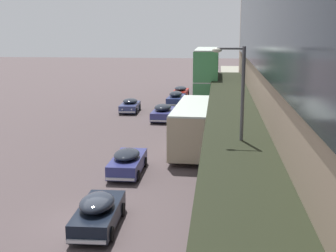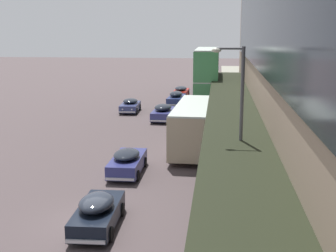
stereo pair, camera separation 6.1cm
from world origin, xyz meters
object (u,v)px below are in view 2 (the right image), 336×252
(sedan_lead_mid, at_px, (176,98))
(pedestrian_at_kerb, at_px, (254,155))
(sedan_trailing_mid, at_px, (181,92))
(street_lamp, at_px, (238,119))
(transit_bus_kerbside_front, at_px, (193,124))
(fire_hydrant, at_px, (234,133))
(transit_bus_kerbside_rear, at_px, (208,78))
(sedan_oncoming_front, at_px, (127,161))
(transit_bus_kerbside_far, at_px, (207,77))
(sedan_trailing_near, at_px, (163,112))
(sedan_far_back, at_px, (98,211))
(sedan_lead_near, at_px, (130,105))

(sedan_lead_mid, xyz_separation_m, pedestrian_at_kerb, (7.03, -25.39, 0.39))
(sedan_trailing_mid, distance_m, street_lamp, 38.53)
(sedan_lead_mid, relative_size, pedestrian_at_kerb, 2.67)
(transit_bus_kerbside_front, distance_m, fire_hydrant, 5.08)
(transit_bus_kerbside_rear, height_order, sedan_lead_mid, transit_bus_kerbside_rear)
(sedan_oncoming_front, relative_size, fire_hydrant, 6.78)
(transit_bus_kerbside_rear, bearing_deg, fire_hydrant, -84.58)
(transit_bus_kerbside_far, distance_m, pedestrian_at_kerb, 23.08)
(sedan_lead_mid, bearing_deg, pedestrian_at_kerb, -74.53)
(sedan_trailing_near, bearing_deg, sedan_lead_mid, 87.47)
(sedan_far_back, xyz_separation_m, street_lamp, (6.09, 2.29, 3.83))
(street_lamp, bearing_deg, pedestrian_at_kerb, 78.82)
(transit_bus_kerbside_front, xyz_separation_m, sedan_oncoming_front, (-3.67, -5.97, -1.17))
(sedan_oncoming_front, xyz_separation_m, street_lamp, (6.32, -5.67, 3.85))
(transit_bus_kerbside_front, distance_m, sedan_lead_near, 16.92)
(sedan_lead_near, xyz_separation_m, pedestrian_at_kerb, (11.43, -20.24, 0.47))
(transit_bus_kerbside_rear, bearing_deg, sedan_trailing_mid, -115.69)
(sedan_lead_near, bearing_deg, transit_bus_kerbside_front, -63.64)
(pedestrian_at_kerb, bearing_deg, fire_hydrant, 95.94)
(sedan_lead_near, height_order, fire_hydrant, sedan_lead_near)
(sedan_trailing_mid, xyz_separation_m, street_lamp, (5.68, -37.91, 3.87))
(transit_bus_kerbside_front, height_order, fire_hydrant, transit_bus_kerbside_front)
(sedan_trailing_near, bearing_deg, transit_bus_kerbside_far, 59.05)
(sedan_lead_near, xyz_separation_m, sedan_lead_mid, (4.41, 5.15, 0.08))
(transit_bus_kerbside_front, bearing_deg, pedestrian_at_kerb, -52.44)
(transit_bus_kerbside_rear, relative_size, sedan_oncoming_front, 2.06)
(transit_bus_kerbside_far, height_order, pedestrian_at_kerb, transit_bus_kerbside_far)
(transit_bus_kerbside_far, relative_size, sedan_far_back, 2.06)
(sedan_oncoming_front, height_order, sedan_trailing_mid, sedan_oncoming_front)
(transit_bus_kerbside_front, distance_m, sedan_oncoming_front, 7.10)
(sedan_far_back, relative_size, street_lamp, 0.59)
(sedan_oncoming_front, relative_size, sedan_trailing_near, 1.00)
(sedan_oncoming_front, height_order, sedan_lead_near, sedan_oncoming_front)
(sedan_lead_near, distance_m, sedan_lead_mid, 6.78)
(sedan_lead_near, height_order, pedestrian_at_kerb, pedestrian_at_kerb)
(transit_bus_kerbside_front, xyz_separation_m, sedan_trailing_near, (-3.50, 10.98, -1.14))
(sedan_lead_near, bearing_deg, fire_hydrant, -47.06)
(transit_bus_kerbside_front, bearing_deg, transit_bus_kerbside_far, 88.53)
(sedan_trailing_mid, bearing_deg, sedan_trailing_near, -91.75)
(transit_bus_kerbside_front, distance_m, sedan_lead_mid, 20.53)
(street_lamp, distance_m, fire_hydrant, 16.01)
(street_lamp, bearing_deg, transit_bus_kerbside_front, 102.84)
(sedan_trailing_near, relative_size, fire_hydrant, 6.79)
(sedan_trailing_near, distance_m, pedestrian_at_kerb, 17.75)
(transit_bus_kerbside_far, bearing_deg, sedan_oncoming_front, -99.93)
(sedan_lead_near, distance_m, sedan_trailing_near, 5.75)
(transit_bus_kerbside_rear, distance_m, sedan_trailing_mid, 7.61)
(sedan_trailing_near, bearing_deg, transit_bus_kerbside_rear, 80.41)
(transit_bus_kerbside_far, height_order, sedan_lead_near, transit_bus_kerbside_far)
(sedan_far_back, bearing_deg, sedan_trailing_near, 90.14)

